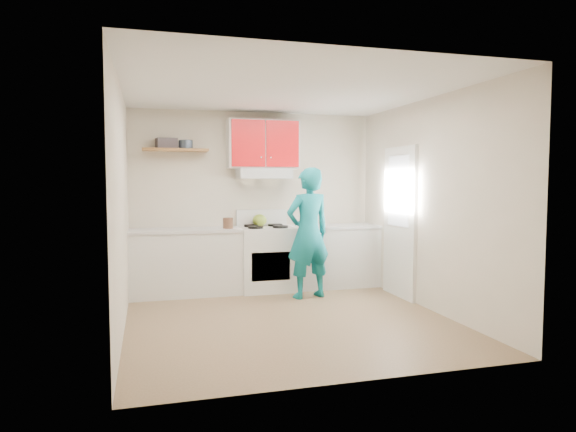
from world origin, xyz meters
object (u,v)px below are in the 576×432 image
object	(u,v)px
crock	(228,224)
tin	(186,144)
stove	(266,259)
person	(308,233)
kettle	(260,220)

from	to	relation	value
crock	tin	bearing A→B (deg)	156.81
stove	crock	distance (m)	0.77
crock	person	bearing A→B (deg)	-27.88
person	tin	bearing A→B (deg)	-38.94
kettle	tin	bearing A→B (deg)	176.29
person	crock	bearing A→B (deg)	-40.55
tin	person	xyz separation A→B (m)	(1.56, -0.77, -1.21)
crock	person	size ratio (longest dim) A/B	0.10
stove	crock	size ratio (longest dim) A/B	5.34
tin	crock	size ratio (longest dim) A/B	1.13
tin	crock	bearing A→B (deg)	-23.19
tin	crock	distance (m)	1.26
crock	person	world-z (taller)	person
stove	kettle	world-z (taller)	kettle
tin	person	world-z (taller)	tin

